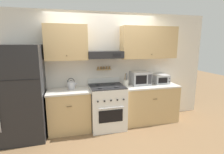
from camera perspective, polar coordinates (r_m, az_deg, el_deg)
ground_plane at (r=3.91m, az=-0.70°, el=-17.44°), size 16.00×16.00×0.00m
wall_back at (r=4.04m, az=-1.34°, el=5.49°), size 5.20×0.46×2.55m
counter_left at (r=3.92m, az=-13.72°, el=-10.52°), size 0.89×0.62×0.89m
counter_right at (r=4.34m, az=11.90°, el=-8.31°), size 1.34×0.62×0.89m
stove_range at (r=3.94m, az=-1.61°, el=-9.57°), size 0.74×0.72×1.06m
refrigerator at (r=3.78m, az=-27.24°, el=-4.71°), size 0.80×0.78×1.84m
tea_kettle at (r=3.86m, az=-13.20°, el=-2.41°), size 0.22×0.17×0.24m
microwave at (r=4.21m, az=9.16°, el=-0.33°), size 0.44×0.39×0.31m
utensil_crock at (r=4.08m, az=4.52°, el=-1.77°), size 0.13×0.13×0.29m
toaster_oven at (r=4.44m, az=15.58°, el=-0.64°), size 0.36×0.33×0.21m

